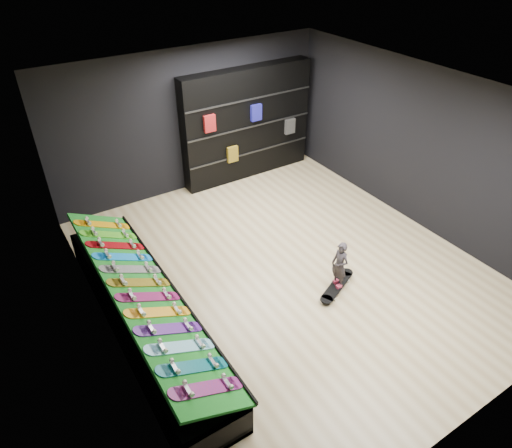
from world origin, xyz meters
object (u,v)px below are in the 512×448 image
display_rack (145,316)px  back_shelving (247,124)px  child (339,273)px  floor_skateboard (337,287)px

display_rack → back_shelving: 5.14m
back_shelving → child: bearing=-101.7°
floor_skateboard → display_rack: bearing=139.4°
display_rack → floor_skateboard: bearing=-16.5°
display_rack → back_shelving: (3.80, 3.32, 0.98)m
back_shelving → child: (-0.87, -4.19, -0.89)m
floor_skateboard → child: child is taller
back_shelving → floor_skateboard: bearing=-101.7°
display_rack → floor_skateboard: (2.94, -0.87, -0.20)m
back_shelving → display_rack: bearing=-138.9°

